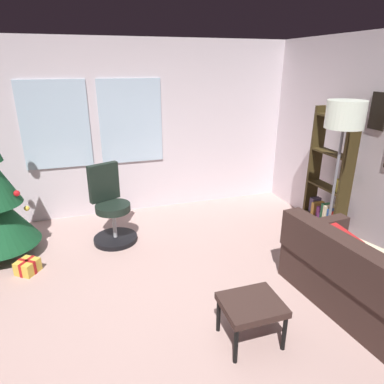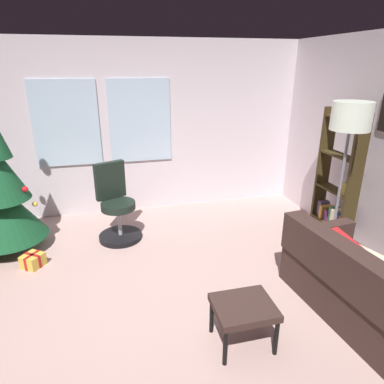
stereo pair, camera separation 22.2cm
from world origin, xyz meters
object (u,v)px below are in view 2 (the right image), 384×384
at_px(holiday_tree, 1,191).
at_px(bookshelf, 336,187).
at_px(footstool, 244,310).
at_px(floor_lamp, 350,128).
at_px(office_chair, 117,210).
at_px(gift_box_gold, 33,260).

distance_m(holiday_tree, bookshelf, 4.07).
height_order(footstool, bookshelf, bookshelf).
bearing_deg(floor_lamp, footstool, -148.56).
distance_m(footstool, office_chair, 2.32).
relative_size(footstool, floor_lamp, 0.26).
distance_m(gift_box_gold, office_chair, 1.14).
bearing_deg(floor_lamp, bookshelf, 54.95).
bearing_deg(holiday_tree, floor_lamp, -19.56).
height_order(gift_box_gold, office_chair, office_chair).
bearing_deg(gift_box_gold, floor_lamp, -13.46).
height_order(bookshelf, floor_lamp, floor_lamp).
xyz_separation_m(holiday_tree, bookshelf, (4.00, -0.76, -0.03)).
bearing_deg(footstool, holiday_tree, 136.14).
relative_size(office_chair, bookshelf, 0.60).
xyz_separation_m(office_chair, bookshelf, (2.68, -0.75, 0.35)).
relative_size(footstool, gift_box_gold, 1.67).
relative_size(office_chair, floor_lamp, 0.55).
xyz_separation_m(gift_box_gold, office_chair, (0.98, 0.49, 0.32)).
relative_size(footstool, holiday_tree, 0.21).
bearing_deg(bookshelf, floor_lamp, -125.05).
bearing_deg(gift_box_gold, footstool, -40.87).
distance_m(footstool, holiday_tree, 3.12).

